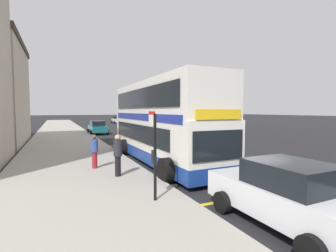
# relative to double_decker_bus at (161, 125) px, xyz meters

# --- Properties ---
(ground_plane) EXTENTS (260.00, 260.00, 0.00)m
(ground_plane) POSITION_rel_double_decker_bus_xyz_m (2.46, 27.68, -2.06)
(ground_plane) COLOR black
(pavement_near) EXTENTS (6.00, 76.00, 0.14)m
(pavement_near) POSITION_rel_double_decker_bus_xyz_m (-4.54, 27.68, -1.99)
(pavement_near) COLOR #A39E93
(pavement_near) RESTS_ON ground
(double_decker_bus) EXTENTS (3.20, 10.64, 4.40)m
(double_decker_bus) POSITION_rel_double_decker_bus_xyz_m (0.00, 0.00, 0.00)
(double_decker_bus) COLOR white
(double_decker_bus) RESTS_ON ground
(bus_bay_markings) EXTENTS (2.91, 13.67, 0.01)m
(bus_bay_markings) POSITION_rel_double_decker_bus_xyz_m (-0.09, 0.42, -2.06)
(bus_bay_markings) COLOR yellow
(bus_bay_markings) RESTS_ON ground
(bus_stop_sign) EXTENTS (0.09, 0.51, 2.69)m
(bus_stop_sign) POSITION_rel_double_decker_bus_xyz_m (-2.61, -5.61, -0.34)
(bus_stop_sign) COLOR black
(bus_stop_sign) RESTS_ON pavement_near
(parked_car_white_kerbside) EXTENTS (2.09, 4.20, 1.62)m
(parked_car_white_kerbside) POSITION_rel_double_decker_bus_xyz_m (5.51, 14.90, -1.26)
(parked_car_white_kerbside) COLOR silver
(parked_car_white_kerbside) RESTS_ON ground
(parked_car_teal_across) EXTENTS (2.09, 4.20, 1.62)m
(parked_car_teal_across) POSITION_rel_double_decker_bus_xyz_m (-0.70, 17.95, -1.26)
(parked_car_teal_across) COLOR #196066
(parked_car_teal_across) RESTS_ON ground
(parked_car_white_behind) EXTENTS (2.09, 4.20, 1.62)m
(parked_car_white_behind) POSITION_rel_double_decker_bus_xyz_m (-0.18, -8.35, -1.26)
(parked_car_white_behind) COLOR silver
(parked_car_white_behind) RESTS_ON ground
(parked_car_white_far) EXTENTS (2.09, 4.20, 1.62)m
(parked_car_white_far) POSITION_rel_double_decker_bus_xyz_m (7.41, 42.60, -1.26)
(parked_car_white_far) COLOR silver
(parked_car_white_far) RESTS_ON ground
(pedestrian_waiting_near_sign) EXTENTS (0.34, 0.34, 1.59)m
(pedestrian_waiting_near_sign) POSITION_rel_double_decker_bus_xyz_m (-3.67, -0.67, -1.06)
(pedestrian_waiting_near_sign) COLOR maroon
(pedestrian_waiting_near_sign) RESTS_ON pavement_near
(pedestrian_further_back) EXTENTS (0.34, 0.34, 1.73)m
(pedestrian_further_back) POSITION_rel_double_decker_bus_xyz_m (-3.00, -2.52, -0.98)
(pedestrian_further_back) COLOR black
(pedestrian_further_back) RESTS_ON pavement_near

